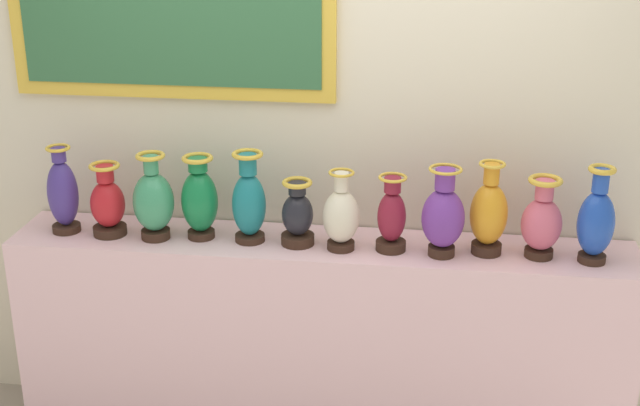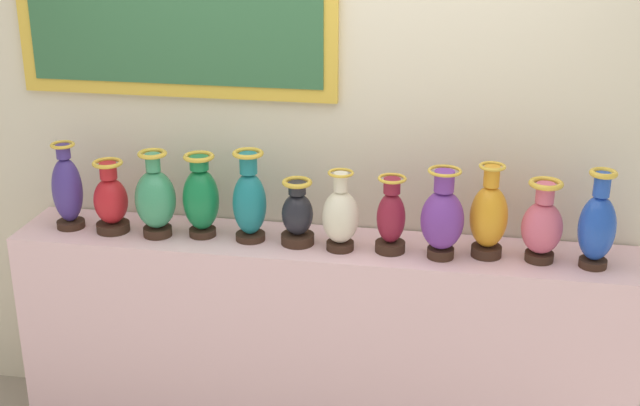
{
  "view_description": "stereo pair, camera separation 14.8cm",
  "coord_description": "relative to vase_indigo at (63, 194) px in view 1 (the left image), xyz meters",
  "views": [
    {
      "loc": [
        0.47,
        -3.45,
        2.48
      ],
      "look_at": [
        0.0,
        0.0,
        1.17
      ],
      "focal_mm": 49.01,
      "sensor_mm": 36.0,
      "label": 1
    },
    {
      "loc": [
        0.61,
        -3.43,
        2.48
      ],
      "look_at": [
        0.0,
        0.0,
        1.17
      ],
      "focal_mm": 49.01,
      "sensor_mm": 36.0,
      "label": 2
    }
  ],
  "objects": [
    {
      "name": "vase_violet",
      "position": [
        1.66,
        -0.04,
        -0.0
      ],
      "size": [
        0.18,
        0.18,
        0.39
      ],
      "color": "#382319",
      "rests_on": "display_shelf"
    },
    {
      "name": "display_shelf",
      "position": [
        1.14,
        0.02,
        -0.67
      ],
      "size": [
        2.72,
        0.41,
        0.99
      ],
      "primitive_type": "cube",
      "color": "beige",
      "rests_on": "ground_plane"
    },
    {
      "name": "vase_teal",
      "position": [
        0.84,
        0.0,
        0.0
      ],
      "size": [
        0.15,
        0.15,
        0.4
      ],
      "color": "#382319",
      "rests_on": "display_shelf"
    },
    {
      "name": "vase_indigo",
      "position": [
        0.0,
        0.0,
        0.0
      ],
      "size": [
        0.13,
        0.13,
        0.4
      ],
      "color": "#382319",
      "rests_on": "display_shelf"
    },
    {
      "name": "vase_onyx",
      "position": [
        1.05,
        -0.0,
        -0.05
      ],
      "size": [
        0.14,
        0.14,
        0.29
      ],
      "color": "#382319",
      "rests_on": "display_shelf"
    },
    {
      "name": "vase_sapphire",
      "position": [
        2.28,
        -0.02,
        0.0
      ],
      "size": [
        0.15,
        0.15,
        0.41
      ],
      "color": "#382319",
      "rests_on": "display_shelf"
    },
    {
      "name": "vase_emerald",
      "position": [
        0.62,
        0.01,
        -0.0
      ],
      "size": [
        0.16,
        0.16,
        0.38
      ],
      "color": "#382319",
      "rests_on": "display_shelf"
    },
    {
      "name": "vase_amber",
      "position": [
        1.85,
        0.01,
        -0.0
      ],
      "size": [
        0.16,
        0.16,
        0.4
      ],
      "color": "#382319",
      "rests_on": "display_shelf"
    },
    {
      "name": "vase_crimson",
      "position": [
        0.21,
        -0.01,
        -0.03
      ],
      "size": [
        0.15,
        0.15,
        0.33
      ],
      "color": "#382319",
      "rests_on": "display_shelf"
    },
    {
      "name": "back_wall",
      "position": [
        1.12,
        0.28,
        0.18
      ],
      "size": [
        4.46,
        0.14,
        2.65
      ],
      "color": "beige",
      "rests_on": "ground_plane"
    },
    {
      "name": "vase_ivory",
      "position": [
        1.24,
        -0.03,
        -0.03
      ],
      "size": [
        0.16,
        0.16,
        0.35
      ],
      "color": "#382319",
      "rests_on": "display_shelf"
    },
    {
      "name": "vase_jade",
      "position": [
        0.42,
        -0.02,
        -0.01
      ],
      "size": [
        0.18,
        0.18,
        0.39
      ],
      "color": "#382319",
      "rests_on": "display_shelf"
    },
    {
      "name": "vase_burgundy",
      "position": [
        1.45,
        -0.01,
        -0.03
      ],
      "size": [
        0.13,
        0.13,
        0.33
      ],
      "color": "#382319",
      "rests_on": "display_shelf"
    },
    {
      "name": "vase_rose",
      "position": [
        2.07,
        -0.0,
        -0.02
      ],
      "size": [
        0.17,
        0.17,
        0.35
      ],
      "color": "#382319",
      "rests_on": "display_shelf"
    }
  ]
}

